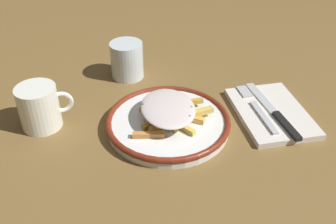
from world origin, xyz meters
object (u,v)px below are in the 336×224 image
(fork, at_px, (257,108))
(water_glass, at_px, (127,60))
(knife, at_px, (276,114))
(coffee_mug, at_px, (40,107))
(fries_heap, at_px, (171,111))
(napkin, at_px, (271,113))
(plate, at_px, (168,122))

(fork, bearing_deg, water_glass, 136.33)
(knife, height_order, coffee_mug, coffee_mug)
(fries_heap, relative_size, fork, 0.95)
(coffee_mug, bearing_deg, napkin, -10.28)
(plate, xyz_separation_m, knife, (0.22, -0.03, 0.00))
(napkin, relative_size, fork, 1.11)
(fork, distance_m, coffee_mug, 0.44)
(fries_heap, distance_m, napkin, 0.21)
(napkin, relative_size, knife, 0.93)
(napkin, height_order, coffee_mug, coffee_mug)
(plate, height_order, water_glass, water_glass)
(fries_heap, distance_m, coffee_mug, 0.25)
(plate, bearing_deg, knife, -8.42)
(plate, bearing_deg, fries_heap, 13.29)
(fries_heap, xyz_separation_m, coffee_mug, (-0.24, 0.07, 0.01))
(knife, relative_size, water_glass, 2.45)
(fries_heap, xyz_separation_m, napkin, (0.21, -0.01, -0.03))
(napkin, height_order, knife, knife)
(fork, bearing_deg, plate, 179.67)
(plate, relative_size, napkin, 1.26)
(plate, height_order, napkin, plate)
(fries_heap, height_order, coffee_mug, coffee_mug)
(knife, bearing_deg, fork, 132.23)
(napkin, distance_m, coffee_mug, 0.47)
(fries_heap, height_order, napkin, fries_heap)
(fries_heap, xyz_separation_m, water_glass, (-0.05, 0.22, 0.00))
(napkin, bearing_deg, coffee_mug, 169.72)
(fork, distance_m, water_glass, 0.32)
(water_glass, bearing_deg, plate, -79.02)
(water_glass, xyz_separation_m, coffee_mug, (-0.20, -0.15, 0.00))
(plate, bearing_deg, coffee_mug, 163.83)
(fork, relative_size, coffee_mug, 1.66)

